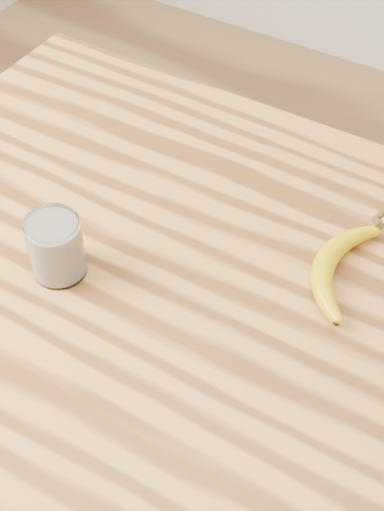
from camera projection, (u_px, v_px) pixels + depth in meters
The scene contains 3 objects.
table at pixel (218, 339), 1.07m from camera, with size 1.20×0.80×0.90m.
smoothie_glass at pixel (56, 247), 0.96m from camera, with size 0.08×0.08×0.09m.
banana at pixel (325, 262), 0.98m from camera, with size 0.10×0.26×0.03m, color #C79F03, non-canonical shape.
Camera 1 is at (0.29, -0.56, 1.65)m, focal length 50.00 mm.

